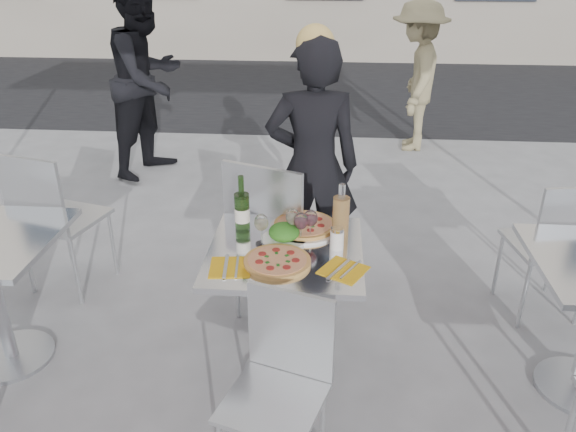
# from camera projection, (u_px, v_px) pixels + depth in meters

# --- Properties ---
(ground) EXTENTS (80.00, 80.00, 0.00)m
(ground) POSITION_uv_depth(u_px,v_px,m) (286.00, 373.00, 2.96)
(ground) COLOR slate
(street_asphalt) EXTENTS (24.00, 5.00, 0.00)m
(street_asphalt) POSITION_uv_depth(u_px,v_px,m) (320.00, 87.00, 8.78)
(street_asphalt) COLOR black
(street_asphalt) RESTS_ON ground
(main_table) EXTENTS (0.72, 0.72, 0.75)m
(main_table) POSITION_uv_depth(u_px,v_px,m) (286.00, 287.00, 2.72)
(main_table) COLOR #B7BABF
(main_table) RESTS_ON ground
(chair_far) EXTENTS (0.60, 0.61, 1.02)m
(chair_far) POSITION_uv_depth(u_px,v_px,m) (273.00, 229.00, 3.14)
(chair_far) COLOR silver
(chair_far) RESTS_ON ground
(chair_near) EXTENTS (0.47, 0.48, 0.82)m
(chair_near) POSITION_uv_depth(u_px,v_px,m) (281.00, 374.00, 2.26)
(chair_near) COLOR silver
(chair_near) RESTS_ON ground
(side_chair_lfar) EXTENTS (0.54, 0.55, 0.96)m
(side_chair_lfar) POSITION_uv_depth(u_px,v_px,m) (51.00, 212.00, 3.41)
(side_chair_lfar) COLOR silver
(side_chair_lfar) RESTS_ON ground
(side_chair_rfar) EXTENTS (0.47, 0.48, 0.90)m
(side_chair_rfar) POSITION_uv_depth(u_px,v_px,m) (557.00, 240.00, 3.17)
(side_chair_rfar) COLOR silver
(side_chair_rfar) RESTS_ON ground
(woman_diner) EXTENTS (0.62, 0.44, 1.59)m
(woman_diner) POSITION_uv_depth(u_px,v_px,m) (313.00, 167.00, 3.45)
(woman_diner) COLOR black
(woman_diner) RESTS_ON ground
(pedestrian_a) EXTENTS (0.96, 1.07, 1.81)m
(pedestrian_a) POSITION_uv_depth(u_px,v_px,m) (148.00, 79.00, 5.18)
(pedestrian_a) COLOR black
(pedestrian_a) RESTS_ON ground
(pedestrian_b) EXTENTS (0.69, 1.06, 1.55)m
(pedestrian_b) POSITION_uv_depth(u_px,v_px,m) (416.00, 77.00, 5.87)
(pedestrian_b) COLOR #8E825C
(pedestrian_b) RESTS_ON ground
(pizza_near) EXTENTS (0.30, 0.30, 0.02)m
(pizza_near) POSITION_uv_depth(u_px,v_px,m) (277.00, 261.00, 2.51)
(pizza_near) COLOR #DDB256
(pizza_near) RESTS_ON main_table
(pizza_far) EXTENTS (0.35, 0.35, 0.03)m
(pizza_far) POSITION_uv_depth(u_px,v_px,m) (305.00, 226.00, 2.81)
(pizza_far) COLOR white
(pizza_far) RESTS_ON main_table
(salad_plate) EXTENTS (0.22, 0.22, 0.09)m
(salad_plate) POSITION_uv_depth(u_px,v_px,m) (284.00, 234.00, 2.69)
(salad_plate) COLOR white
(salad_plate) RESTS_ON main_table
(wine_bottle) EXTENTS (0.08, 0.08, 0.29)m
(wine_bottle) POSITION_uv_depth(u_px,v_px,m) (242.00, 210.00, 2.75)
(wine_bottle) COLOR #2D521F
(wine_bottle) RESTS_ON main_table
(carafe) EXTENTS (0.08, 0.08, 0.29)m
(carafe) POSITION_uv_depth(u_px,v_px,m) (341.00, 217.00, 2.67)
(carafe) COLOR tan
(carafe) RESTS_ON main_table
(sugar_shaker) EXTENTS (0.06, 0.06, 0.11)m
(sugar_shaker) POSITION_uv_depth(u_px,v_px,m) (337.00, 238.00, 2.62)
(sugar_shaker) COLOR white
(sugar_shaker) RESTS_ON main_table
(wineglass_white_a) EXTENTS (0.07, 0.07, 0.16)m
(wineglass_white_a) POSITION_uv_depth(u_px,v_px,m) (261.00, 224.00, 2.63)
(wineglass_white_a) COLOR white
(wineglass_white_a) RESTS_ON main_table
(wineglass_white_b) EXTENTS (0.07, 0.07, 0.16)m
(wineglass_white_b) POSITION_uv_depth(u_px,v_px,m) (293.00, 218.00, 2.68)
(wineglass_white_b) COLOR white
(wineglass_white_b) RESTS_ON main_table
(wineglass_red_a) EXTENTS (0.07, 0.07, 0.16)m
(wineglass_red_a) POSITION_uv_depth(u_px,v_px,m) (301.00, 222.00, 2.64)
(wineglass_red_a) COLOR white
(wineglass_red_a) RESTS_ON main_table
(wineglass_red_b) EXTENTS (0.07, 0.07, 0.16)m
(wineglass_red_b) POSITION_uv_depth(u_px,v_px,m) (311.00, 219.00, 2.67)
(wineglass_red_b) COLOR white
(wineglass_red_b) RESTS_ON main_table
(napkin_left) EXTENTS (0.20, 0.20, 0.01)m
(napkin_left) POSITION_uv_depth(u_px,v_px,m) (230.00, 267.00, 2.48)
(napkin_left) COLOR gold
(napkin_left) RESTS_ON main_table
(napkin_right) EXTENTS (0.25, 0.25, 0.01)m
(napkin_right) POSITION_uv_depth(u_px,v_px,m) (344.00, 270.00, 2.46)
(napkin_right) COLOR gold
(napkin_right) RESTS_ON main_table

